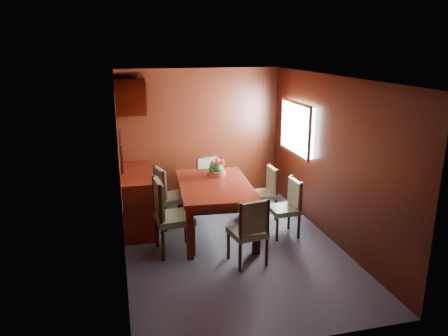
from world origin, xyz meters
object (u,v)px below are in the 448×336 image
object	(u,v)px
dining_table	(215,191)
chair_right_near	(288,204)
sideboard	(138,199)
chair_left_near	(168,212)
flower_centerpiece	(216,167)
chair_head	(250,228)

from	to	relation	value
dining_table	chair_right_near	distance (m)	1.12
sideboard	chair_left_near	size ratio (longest dim) A/B	1.30
sideboard	chair_right_near	world-z (taller)	sideboard
dining_table	chair_right_near	xyz separation A→B (m)	(1.06, -0.32, -0.19)
sideboard	chair_left_near	bearing A→B (deg)	-71.10
chair_left_near	flower_centerpiece	world-z (taller)	flower_centerpiece
chair_left_near	chair_right_near	size ratio (longest dim) A/B	1.22
chair_right_near	chair_head	world-z (taller)	chair_head
chair_left_near	chair_head	distance (m)	1.16
dining_table	flower_centerpiece	size ratio (longest dim) A/B	5.57
chair_head	flower_centerpiece	world-z (taller)	flower_centerpiece
chair_left_near	flower_centerpiece	distance (m)	1.29
chair_left_near	chair_right_near	distance (m)	1.84
sideboard	dining_table	bearing A→B (deg)	-26.53
chair_head	chair_left_near	bearing A→B (deg)	138.68
dining_table	chair_head	distance (m)	1.13
chair_head	flower_centerpiece	bearing A→B (deg)	84.67
chair_left_near	sideboard	bearing A→B (deg)	-165.84
dining_table	chair_left_near	bearing A→B (deg)	-143.92
sideboard	flower_centerpiece	xyz separation A→B (m)	(1.23, -0.16, 0.50)
sideboard	chair_right_near	xyz separation A→B (m)	(2.18, -0.88, 0.04)
sideboard	chair_left_near	distance (m)	1.11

